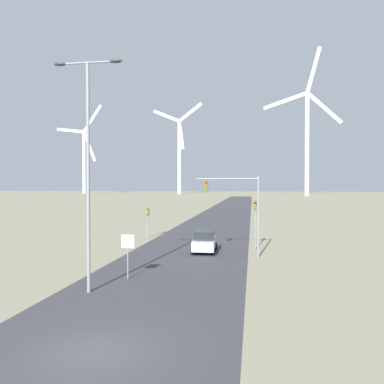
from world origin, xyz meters
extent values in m
plane|color=gray|center=(0.00, 0.00, 0.00)|extent=(600.00, 600.00, 0.00)
cube|color=#38383D|center=(0.00, 48.00, 0.00)|extent=(10.00, 240.00, 0.01)
cylinder|color=gray|center=(-3.31, 6.76, 6.14)|extent=(0.18, 0.18, 12.28)
cylinder|color=gray|center=(-3.31, 6.76, 12.23)|extent=(3.14, 0.10, 0.10)
ellipsoid|color=#333338|center=(-4.88, 6.76, 12.23)|extent=(0.70, 0.32, 0.20)
ellipsoid|color=#333338|center=(-1.74, 6.76, 12.23)|extent=(0.70, 0.32, 0.20)
cylinder|color=gray|center=(-2.17, 9.79, 1.27)|extent=(0.07, 0.07, 2.54)
cube|color=white|center=(-2.17, 9.78, 2.31)|extent=(0.81, 0.01, 0.81)
cube|color=red|center=(-2.17, 9.79, 2.31)|extent=(0.76, 0.02, 0.76)
cylinder|color=gray|center=(-5.87, 27.12, 1.63)|extent=(0.11, 0.11, 3.26)
cube|color=#4C511E|center=(-5.87, 27.12, 2.81)|extent=(0.28, 0.24, 0.90)
sphere|color=red|center=(-5.87, 26.98, 3.08)|extent=(0.16, 0.16, 0.16)
sphere|color=gold|center=(-5.87, 26.98, 2.81)|extent=(0.16, 0.16, 0.16)
sphere|color=green|center=(-5.87, 26.98, 2.54)|extent=(0.16, 0.16, 0.16)
cylinder|color=gray|center=(5.57, 21.39, 2.21)|extent=(0.11, 0.11, 4.41)
cube|color=#4C511E|center=(5.57, 21.39, 3.96)|extent=(0.28, 0.24, 0.90)
sphere|color=red|center=(5.57, 21.25, 4.23)|extent=(0.16, 0.16, 0.16)
sphere|color=gold|center=(5.57, 21.25, 3.96)|extent=(0.16, 0.16, 0.16)
sphere|color=green|center=(5.57, 21.25, 3.69)|extent=(0.16, 0.16, 0.16)
cylinder|color=gray|center=(5.78, 17.75, 3.24)|extent=(0.14, 0.14, 6.48)
cylinder|color=gray|center=(3.35, 17.75, 6.23)|extent=(4.86, 0.12, 0.12)
cube|color=#4C511E|center=(1.65, 17.75, 5.68)|extent=(0.28, 0.24, 0.90)
sphere|color=red|center=(1.65, 17.61, 5.95)|extent=(0.18, 0.18, 0.18)
cube|color=#B7BCC1|center=(1.30, 19.54, 0.73)|extent=(1.99, 4.18, 0.80)
cube|color=#1E2328|center=(1.30, 19.39, 1.48)|extent=(1.66, 2.17, 0.70)
cylinder|color=black|center=(0.47, 20.81, 0.33)|extent=(0.22, 0.66, 0.66)
cylinder|color=black|center=(2.12, 20.81, 0.33)|extent=(0.22, 0.66, 0.66)
cylinder|color=black|center=(0.47, 18.27, 0.33)|extent=(0.22, 0.66, 0.66)
cylinder|color=black|center=(2.12, 18.27, 0.33)|extent=(0.22, 0.66, 0.66)
cylinder|color=silver|center=(-101.83, 214.59, 19.77)|extent=(2.20, 2.20, 39.54)
sphere|color=silver|center=(-101.83, 214.59, 39.54)|extent=(2.60, 2.60, 2.60)
cube|color=silver|center=(-97.79, 214.03, 29.81)|extent=(9.29, 1.77, 18.96)
cube|color=silver|center=(-95.50, 213.72, 47.94)|extent=(13.37, 2.34, 16.85)
cube|color=silver|center=(-112.20, 216.03, 40.88)|extent=(19.76, 3.22, 4.30)
cylinder|color=silver|center=(-39.04, 212.85, 22.20)|extent=(2.20, 2.20, 44.39)
sphere|color=silver|center=(-39.04, 212.85, 44.39)|extent=(2.60, 2.60, 2.60)
cube|color=silver|center=(-37.88, 212.89, 35.57)|extent=(3.95, 0.63, 16.59)
cube|color=silver|center=(-31.98, 213.09, 49.81)|extent=(14.20, 0.98, 11.47)
cube|color=silver|center=(-47.25, 212.57, 47.80)|extent=(15.94, 1.04, 7.98)
cylinder|color=silver|center=(32.79, 186.72, 26.28)|extent=(2.20, 2.20, 52.55)
sphere|color=silver|center=(32.79, 186.72, 52.55)|extent=(2.60, 2.60, 2.60)
cube|color=silver|center=(40.94, 184.50, 44.13)|extent=(16.76, 5.02, 17.20)
cube|color=silver|center=(35.75, 185.92, 64.08)|extent=(7.41, 2.47, 22.25)
cube|color=silver|center=(21.68, 189.76, 49.45)|extent=(21.59, 6.34, 7.61)
camera|label=1|loc=(5.34, -12.00, 5.78)|focal=35.00mm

